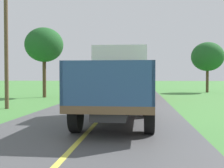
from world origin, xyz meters
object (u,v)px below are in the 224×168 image
object	(u,v)px
roadside_tree_far_left	(44,45)
banana_truck_far	(132,79)
banana_truck_near	(120,82)
utility_pole_roadside	(6,29)
roadside_tree_mid_right	(208,57)

from	to	relation	value
roadside_tree_far_left	banana_truck_far	bearing A→B (deg)	6.98
banana_truck_near	utility_pole_roadside	world-z (taller)	utility_pole_roadside
banana_truck_far	roadside_tree_mid_right	xyz separation A→B (m)	(7.56, 7.34, 2.23)
roadside_tree_mid_right	roadside_tree_far_left	world-z (taller)	roadside_tree_far_left
utility_pole_roadside	roadside_tree_mid_right	world-z (taller)	utility_pole_roadside
banana_truck_near	utility_pole_roadside	xyz separation A→B (m)	(-6.15, 3.49, 2.65)
banana_truck_near	banana_truck_far	xyz separation A→B (m)	(0.15, 12.08, 0.01)
roadside_tree_far_left	banana_truck_near	bearing A→B (deg)	-58.62
roadside_tree_mid_right	banana_truck_near	bearing A→B (deg)	-111.65
banana_truck_near	banana_truck_far	distance (m)	12.08
roadside_tree_far_left	utility_pole_roadside	bearing A→B (deg)	-84.84
utility_pole_roadside	banana_truck_far	bearing A→B (deg)	53.74
banana_truck_far	roadside_tree_far_left	xyz separation A→B (m)	(-7.00, -0.86, 2.69)
banana_truck_near	roadside_tree_mid_right	bearing A→B (deg)	68.35
banana_truck_near	roadside_tree_mid_right	world-z (taller)	roadside_tree_mid_right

